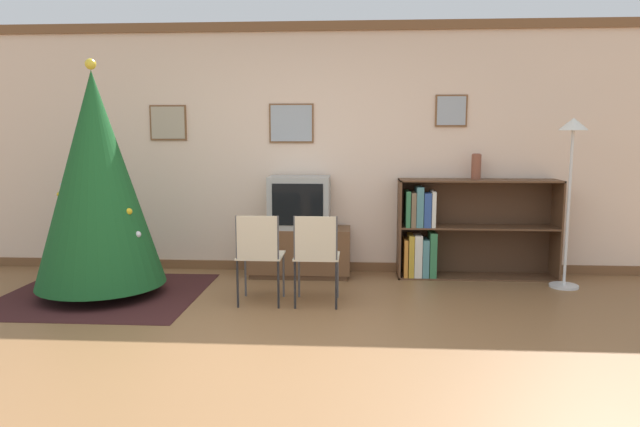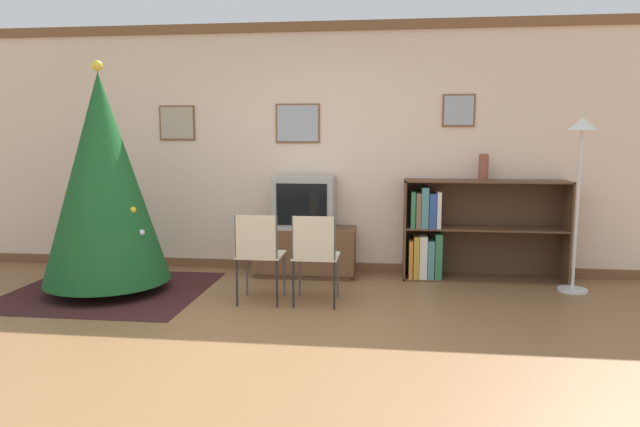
{
  "view_description": "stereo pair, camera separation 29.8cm",
  "coord_description": "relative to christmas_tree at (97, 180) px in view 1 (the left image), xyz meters",
  "views": [
    {
      "loc": [
        0.61,
        -3.68,
        1.51
      ],
      "look_at": [
        0.29,
        1.41,
        0.8
      ],
      "focal_mm": 32.0,
      "sensor_mm": 36.0,
      "label": 1
    },
    {
      "loc": [
        0.9,
        -3.65,
        1.51
      ],
      "look_at": [
        0.29,
        1.41,
        0.8
      ],
      "focal_mm": 32.0,
      "sensor_mm": 36.0,
      "label": 2
    }
  ],
  "objects": [
    {
      "name": "bookshelf",
      "position": [
        3.39,
        0.92,
        -0.6
      ],
      "size": [
        1.66,
        0.36,
        1.05
      ],
      "color": "brown",
      "rests_on": "ground_plane"
    },
    {
      "name": "vase",
      "position": [
        3.66,
        0.96,
        0.09
      ],
      "size": [
        0.1,
        0.1,
        0.27
      ],
      "color": "brown",
      "rests_on": "bookshelf"
    },
    {
      "name": "wall_back",
      "position": [
        1.78,
        1.15,
        0.26
      ],
      "size": [
        8.21,
        0.11,
        2.7
      ],
      "color": "beige",
      "rests_on": "ground_plane"
    },
    {
      "name": "ground_plane",
      "position": [
        1.79,
        -1.45,
        -1.1
      ],
      "size": [
        24.0,
        24.0,
        0.0
      ],
      "primitive_type": "plane",
      "color": "brown"
    },
    {
      "name": "christmas_tree",
      "position": [
        0.0,
        0.0,
        0.0
      ],
      "size": [
        1.18,
        1.18,
        2.18
      ],
      "color": "maroon",
      "rests_on": "area_rug"
    },
    {
      "name": "television",
      "position": [
        1.8,
        0.86,
        -0.3
      ],
      "size": [
        0.64,
        0.43,
        0.55
      ],
      "color": "#9E9E99",
      "rests_on": "tv_console"
    },
    {
      "name": "area_rug",
      "position": [
        -0.0,
        -0.0,
        -1.09
      ],
      "size": [
        1.85,
        1.68,
        0.01
      ],
      "color": "#381919",
      "rests_on": "ground_plane"
    },
    {
      "name": "folding_chair_right",
      "position": [
        2.05,
        -0.23,
        -0.62
      ],
      "size": [
        0.4,
        0.4,
        0.82
      ],
      "color": "beige",
      "rests_on": "ground_plane"
    },
    {
      "name": "folding_chair_left",
      "position": [
        1.55,
        -0.23,
        -0.62
      ],
      "size": [
        0.4,
        0.4,
        0.82
      ],
      "color": "beige",
      "rests_on": "ground_plane"
    },
    {
      "name": "standing_lamp",
      "position": [
        4.48,
        0.55,
        0.19
      ],
      "size": [
        0.28,
        0.28,
        1.67
      ],
      "color": "silver",
      "rests_on": "ground_plane"
    },
    {
      "name": "tv_console",
      "position": [
        1.8,
        0.86,
        -0.83
      ],
      "size": [
        1.08,
        0.44,
        0.52
      ],
      "color": "#4C311E",
      "rests_on": "ground_plane"
    }
  ]
}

